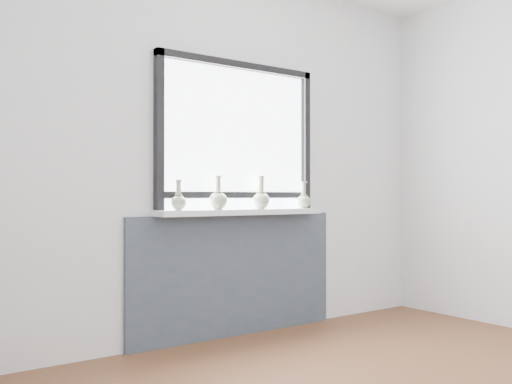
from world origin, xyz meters
TOP-DOWN VIEW (x-y plane):
  - back_wall at (0.00, 1.81)m, footprint 3.60×0.02m
  - apron_panel at (0.00, 1.78)m, footprint 1.70×0.03m
  - windowsill at (0.00, 1.71)m, footprint 1.32×0.18m
  - window at (0.00, 1.77)m, footprint 1.30×0.06m
  - vase_a at (-0.51, 1.71)m, footprint 0.11×0.11m
  - vase_b at (-0.21, 1.70)m, footprint 0.13×0.13m
  - vase_c at (0.15, 1.70)m, footprint 0.13×0.13m
  - vase_d at (0.55, 1.70)m, footprint 0.11×0.11m

SIDE VIEW (x-z plane):
  - apron_panel at x=0.00m, z-range 0.00..0.86m
  - windowsill at x=0.00m, z-range 0.86..0.90m
  - vase_a at x=-0.51m, z-range 0.86..1.06m
  - vase_d at x=0.55m, z-range 0.86..1.07m
  - vase_b at x=-0.21m, z-range 0.86..1.09m
  - vase_c at x=0.15m, z-range 0.86..1.09m
  - back_wall at x=0.00m, z-range 0.00..2.60m
  - window at x=0.00m, z-range 0.92..1.97m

